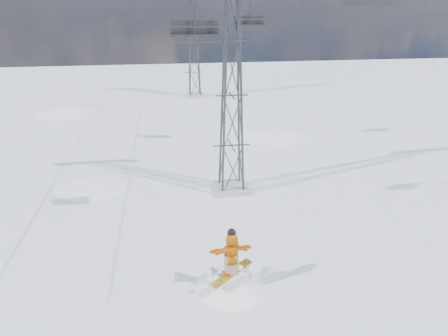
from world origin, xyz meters
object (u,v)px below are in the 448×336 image
at_px(lift_tower_near, 232,96).
at_px(snowboarder_jump, 230,320).
at_px(lift_tower_far, 194,47).
at_px(lift_chair_near, 195,30).

relative_size(lift_tower_near, snowboarder_jump, 1.72).
xyz_separation_m(lift_tower_near, lift_tower_far, (0.00, 25.00, 0.00)).
bearing_deg(lift_tower_near, snowboarder_jump, -99.76).
xyz_separation_m(lift_tower_far, lift_chair_near, (-2.20, -29.58, 3.56)).
bearing_deg(lift_tower_far, lift_tower_near, -90.00).
bearing_deg(snowboarder_jump, lift_tower_far, 87.55).
xyz_separation_m(lift_tower_near, snowboarder_jump, (-1.42, -8.27, -7.10)).
bearing_deg(lift_chair_near, lift_tower_far, 85.75).
bearing_deg(lift_chair_near, snowboarder_jump, -78.10).
height_order(lift_tower_far, lift_chair_near, lift_tower_far).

